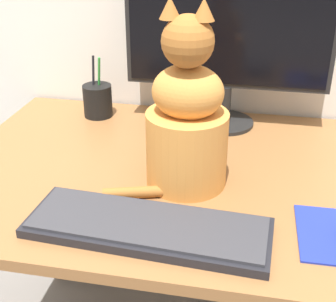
# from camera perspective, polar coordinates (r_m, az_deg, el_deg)

# --- Properties ---
(desk) EXTENTS (1.13, 0.75, 0.71)m
(desk) POSITION_cam_1_polar(r_m,az_deg,el_deg) (1.15, 2.55, -6.57)
(desk) COLOR brown
(desk) RESTS_ON ground_plane
(monitor) EXTENTS (0.55, 0.17, 0.46)m
(monitor) POSITION_cam_1_polar(r_m,az_deg,el_deg) (1.26, 7.38, 14.25)
(monitor) COLOR black
(monitor) RESTS_ON desk
(keyboard) EXTENTS (0.47, 0.18, 0.02)m
(keyboard) POSITION_cam_1_polar(r_m,az_deg,el_deg) (0.89, -2.48, -9.21)
(keyboard) COLOR black
(keyboard) RESTS_ON desk
(cat) EXTENTS (0.25, 0.21, 0.40)m
(cat) POSITION_cam_1_polar(r_m,az_deg,el_deg) (0.98, 2.15, 3.67)
(cat) COLOR #D6893D
(cat) RESTS_ON desk
(pen_cup) EXTENTS (0.08, 0.08, 0.18)m
(pen_cup) POSITION_cam_1_polar(r_m,az_deg,el_deg) (1.39, -8.57, 6.14)
(pen_cup) COLOR black
(pen_cup) RESTS_ON desk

